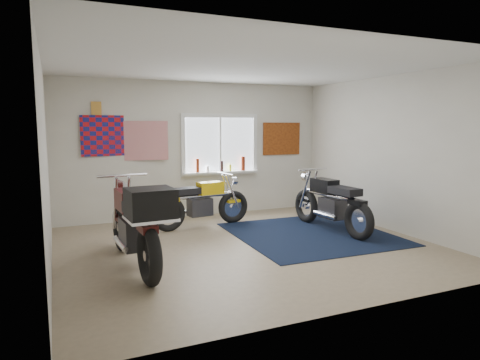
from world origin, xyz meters
name	(u,v)px	position (x,y,z in m)	size (l,w,h in m)	color
ground	(248,247)	(0.00, 0.00, 0.00)	(5.50, 5.50, 0.00)	#9E896B
room_shell	(248,139)	(0.00, 0.00, 1.64)	(5.50, 5.50, 5.50)	white
navy_rug	(311,234)	(1.30, 0.25, 0.01)	(2.50, 2.60, 0.01)	black
window_assembly	(220,148)	(0.50, 2.47, 1.37)	(1.66, 0.17, 1.26)	white
oil_bottles	(225,165)	(0.58, 2.40, 1.03)	(1.08, 0.09, 0.30)	maroon
flag_display	(96,108)	(-1.90, 2.48, 2.15)	(1.60, 0.10, 1.17)	red
triumph_poster	(282,139)	(1.95, 2.48, 1.55)	(0.90, 0.03, 0.70)	#A54C14
yellow_triumph	(202,204)	(-0.23, 1.50, 0.43)	(1.92, 0.57, 0.97)	black
black_chrome_bike	(331,205)	(1.75, 0.33, 0.47)	(0.63, 2.07, 1.06)	black
maroon_tourer	(136,224)	(-1.74, -0.40, 0.61)	(0.69, 2.30, 1.17)	black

